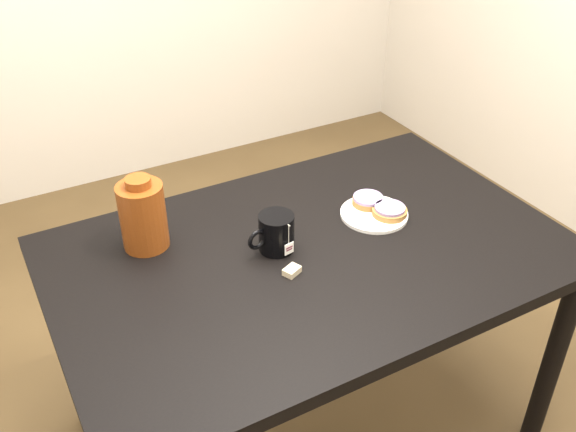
{
  "coord_description": "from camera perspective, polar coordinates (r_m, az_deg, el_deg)",
  "views": [
    {
      "loc": [
        -0.74,
        -1.22,
        1.8
      ],
      "look_at": [
        -0.02,
        0.1,
        0.81
      ],
      "focal_mm": 40.0,
      "sensor_mm": 36.0,
      "label": 1
    }
  ],
  "objects": [
    {
      "name": "bagel_package",
      "position": [
        1.78,
        -12.78,
        0.08
      ],
      "size": [
        0.17,
        0.17,
        0.21
      ],
      "rotation": [
        0.0,
        0.0,
        0.44
      ],
      "color": "#58230B",
      "rests_on": "table"
    },
    {
      "name": "ground_plane",
      "position": [
        2.3,
        1.65,
        -18.21
      ],
      "size": [
        4.0,
        4.0,
        0.0
      ],
      "primitive_type": "plane",
      "color": "brown"
    },
    {
      "name": "bagel_front",
      "position": [
        1.91,
        9.03,
        0.47
      ],
      "size": [
        0.12,
        0.12,
        0.03
      ],
      "color": "brown",
      "rests_on": "plate"
    },
    {
      "name": "plate",
      "position": [
        1.92,
        7.66,
        0.23
      ],
      "size": [
        0.2,
        0.2,
        0.01
      ],
      "color": "white",
      "rests_on": "table"
    },
    {
      "name": "mug",
      "position": [
        1.74,
        -1.1,
        -1.49
      ],
      "size": [
        0.15,
        0.11,
        0.11
      ],
      "rotation": [
        0.0,
        0.0,
        0.18
      ],
      "color": "black",
      "rests_on": "table"
    },
    {
      "name": "table",
      "position": [
        1.82,
        1.98,
        -5.07
      ],
      "size": [
        1.4,
        0.9,
        0.75
      ],
      "color": "black",
      "rests_on": "ground_plane"
    },
    {
      "name": "bagel_back",
      "position": [
        1.95,
        7.12,
        1.39
      ],
      "size": [
        0.12,
        0.12,
        0.03
      ],
      "color": "brown",
      "rests_on": "plate"
    },
    {
      "name": "teabag_pouch",
      "position": [
        1.68,
        0.35,
        -4.89
      ],
      "size": [
        0.05,
        0.05,
        0.02
      ],
      "primitive_type": "cube",
      "rotation": [
        0.0,
        0.0,
        0.41
      ],
      "color": "#C6B793",
      "rests_on": "table"
    }
  ]
}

